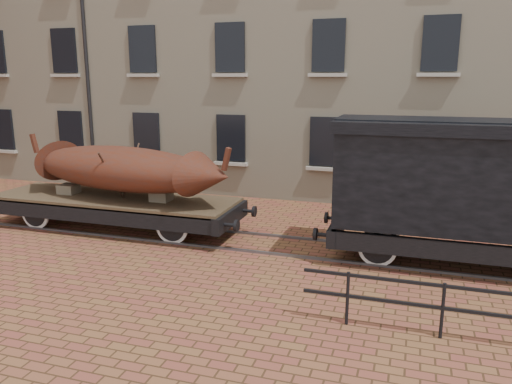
% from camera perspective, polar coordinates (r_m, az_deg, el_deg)
% --- Properties ---
extents(ground, '(90.00, 90.00, 0.00)m').
position_cam_1_polar(ground, '(13.52, -0.24, -5.86)').
color(ground, brown).
extents(warehouse_cream, '(40.00, 10.19, 14.00)m').
position_cam_1_polar(warehouse_cream, '(22.34, 16.12, 19.24)').
color(warehouse_cream, beige).
rests_on(warehouse_cream, ground).
extents(rail_track, '(30.00, 1.52, 0.06)m').
position_cam_1_polar(rail_track, '(13.51, -0.24, -5.74)').
color(rail_track, '#59595E').
rests_on(rail_track, ground).
extents(flatcar_wagon, '(8.22, 2.23, 1.24)m').
position_cam_1_polar(flatcar_wagon, '(15.14, -15.90, -1.26)').
color(flatcar_wagon, brown).
rests_on(flatcar_wagon, ground).
extents(iron_boat, '(7.16, 2.90, 1.69)m').
position_cam_1_polar(iron_boat, '(14.76, -15.15, 2.64)').
color(iron_boat, '#511D0D').
rests_on(iron_boat, flatcar_wagon).
extents(goods_van, '(6.65, 2.42, 3.44)m').
position_cam_1_polar(goods_van, '(12.42, 22.75, 1.72)').
color(goods_van, black).
rests_on(goods_van, ground).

